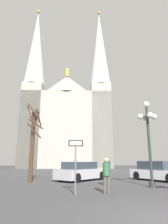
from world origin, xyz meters
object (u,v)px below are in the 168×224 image
Objects in this scene: street_lamp at (148,130)px; pedestrian_standing at (106,172)px; cathedral at (67,115)px; parked_car_far_silver at (81,172)px; one_way_arrow_sign at (76,159)px; pedestrian_walking at (108,169)px; parked_car_near_white at (159,171)px; bare_tree at (33,142)px.

pedestrian_standing is (-3.00, -2.06, -2.32)m from street_lamp.
parked_car_far_silver is (1.62, -26.47, -10.40)m from cathedral.
one_way_arrow_sign is 3.68m from pedestrian_walking.
one_way_arrow_sign is at bearing -137.25° from parked_car_near_white.
bare_tree is 1.29× the size of parked_car_far_silver.
pedestrian_walking reaches higher than pedestrian_standing.
pedestrian_standing is (-5.07, -5.78, 0.29)m from parked_car_near_white.
pedestrian_walking is at bearing 56.07° from one_way_arrow_sign.
parked_car_far_silver is (-3.84, 4.36, -2.63)m from street_lamp.
cathedral is 22.10× the size of pedestrian_walking.
pedestrian_walking is at bearing 163.51° from street_lamp.
cathedral reaches higher than one_way_arrow_sign.
street_lamp reaches higher than parked_car_far_silver.
cathedral is at bearing 94.27° from pedestrian_standing.
street_lamp is at bearing -79.96° from cathedral.
cathedral is 7.11× the size of street_lamp.
bare_tree is 3.45× the size of pedestrian_walking.
pedestrian_walking is 1.02× the size of pedestrian_standing.
one_way_arrow_sign is 1.50× the size of pedestrian_standing.
parked_car_far_silver is at bearing 173.83° from parked_car_near_white.
one_way_arrow_sign reaches higher than parked_car_near_white.
parked_car_far_silver is 2.72× the size of pedestrian_standing.
parked_car_near_white is 5.94m from parked_car_far_silver.
parked_car_far_silver is at bearing 19.55° from bare_tree.
street_lamp is at bearing 34.47° from pedestrian_standing.
cathedral is 29.01m from bare_tree.
pedestrian_walking reaches higher than parked_car_far_silver.
parked_car_near_white is 2.93× the size of pedestrian_walking.
cathedral reaches higher than pedestrian_walking.
pedestrian_walking reaches higher than parked_car_near_white.
street_lamp is at bearing 27.32° from one_way_arrow_sign.
street_lamp is 3.11× the size of pedestrian_walking.
parked_car_far_silver is at bearing 111.24° from pedestrian_walking.
street_lamp is at bearing -22.53° from bare_tree.
pedestrian_walking is 2.84m from pedestrian_standing.
pedestrian_standing is (2.46, -32.89, -10.09)m from cathedral.
parked_car_near_white is 2.98× the size of pedestrian_standing.
one_way_arrow_sign is 1.48× the size of pedestrian_walking.
pedestrian_standing is at bearing -49.26° from bare_tree.
bare_tree is at bearing 157.47° from street_lamp.
street_lamp is 0.90× the size of bare_tree.
bare_tree reaches higher than pedestrian_standing.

